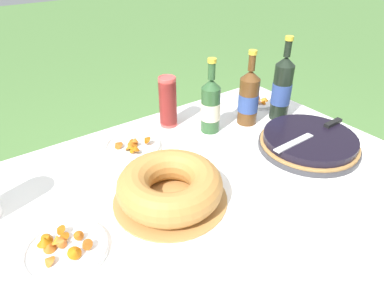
{
  "coord_description": "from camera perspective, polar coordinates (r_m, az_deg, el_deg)",
  "views": [
    {
      "loc": [
        -0.55,
        -0.66,
        1.39
      ],
      "look_at": [
        0.05,
        0.18,
        0.74
      ],
      "focal_mm": 32.0,
      "sensor_mm": 36.0,
      "label": 1
    }
  ],
  "objects": [
    {
      "name": "garden_table",
      "position": [
        1.15,
        3.0,
        -9.86
      ],
      "size": [
        1.47,
        1.11,
        0.67
      ],
      "color": "brown",
      "rests_on": "ground_plane"
    },
    {
      "name": "tablecloth",
      "position": [
        1.12,
        3.07,
        -8.01
      ],
      "size": [
        1.48,
        1.12,
        0.1
      ],
      "color": "white",
      "rests_on": "garden_table"
    },
    {
      "name": "berry_tart",
      "position": [
        1.36,
        18.91,
        0.3
      ],
      "size": [
        0.38,
        0.38,
        0.06
      ],
      "color": "#38383D",
      "rests_on": "tablecloth"
    },
    {
      "name": "serving_knife",
      "position": [
        1.37,
        19.9,
        1.93
      ],
      "size": [
        0.38,
        0.03,
        0.01
      ],
      "rotation": [
        0.0,
        0.0,
        3.16
      ],
      "color": "silver",
      "rests_on": "berry_tart"
    },
    {
      "name": "bundt_cake",
      "position": [
        1.04,
        -3.7,
        -7.05
      ],
      "size": [
        0.35,
        0.35,
        0.11
      ],
      "color": "#B78447",
      "rests_on": "tablecloth"
    },
    {
      "name": "cup_stack",
      "position": [
        1.42,
        -4.05,
        6.99
      ],
      "size": [
        0.07,
        0.07,
        0.21
      ],
      "color": "#E04C47",
      "rests_on": "tablecloth"
    },
    {
      "name": "cider_bottle_green",
      "position": [
        1.37,
        3.11,
        6.41
      ],
      "size": [
        0.08,
        0.08,
        0.31
      ],
      "color": "#2D562D",
      "rests_on": "tablecloth"
    },
    {
      "name": "cider_bottle_amber",
      "position": [
        1.45,
        9.42,
        7.65
      ],
      "size": [
        0.08,
        0.08,
        0.31
      ],
      "color": "brown",
      "rests_on": "tablecloth"
    },
    {
      "name": "juice_bottle_red",
      "position": [
        1.52,
        14.76,
        8.93
      ],
      "size": [
        0.08,
        0.08,
        0.36
      ],
      "color": "black",
      "rests_on": "tablecloth"
    },
    {
      "name": "snack_plate_near",
      "position": [
        1.32,
        -9.88,
        -0.28
      ],
      "size": [
        0.21,
        0.21,
        0.06
      ],
      "color": "white",
      "rests_on": "tablecloth"
    },
    {
      "name": "snack_plate_right",
      "position": [
        0.98,
        -20.42,
        -15.95
      ],
      "size": [
        0.22,
        0.22,
        0.05
      ],
      "color": "white",
      "rests_on": "tablecloth"
    },
    {
      "name": "snack_plate_far",
      "position": [
        1.69,
        10.94,
        7.19
      ],
      "size": [
        0.19,
        0.19,
        0.05
      ],
      "color": "white",
      "rests_on": "tablecloth"
    }
  ]
}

